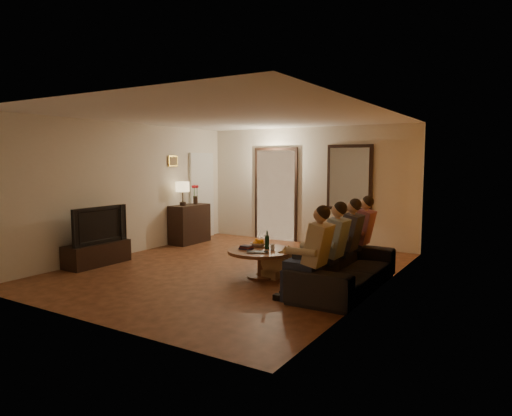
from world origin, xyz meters
The scene contains 33 objects.
floor centered at (0.00, 0.00, 0.00)m, with size 5.00×6.00×0.01m, color #482613.
ceiling centered at (0.00, 0.00, 2.60)m, with size 5.00×6.00×0.01m, color white.
back_wall centered at (0.00, 3.00, 1.30)m, with size 5.00×0.02×2.60m, color beige.
front_wall centered at (0.00, -3.00, 1.30)m, with size 5.00×0.02×2.60m, color beige.
left_wall centered at (-2.50, 0.00, 1.30)m, with size 0.02×6.00×2.60m, color beige.
right_wall centered at (2.50, 0.00, 1.30)m, with size 0.02×6.00×2.60m, color beige.
orange_accent centered at (2.49, 0.00, 1.30)m, with size 0.01×6.00×2.60m, color #D95E25.
kitchen_doorway centered at (-0.80, 2.98, 1.05)m, with size 1.00×0.06×2.10m, color #FFE0A5.
door_trim centered at (-0.80, 2.97, 1.05)m, with size 1.12×0.04×2.22m, color black.
fridge_glimpse centered at (-0.55, 2.98, 0.90)m, with size 0.45×0.03×1.70m, color silver.
mirror_frame centered at (1.00, 2.96, 1.50)m, with size 1.00×0.05×1.40m, color black.
mirror_glass centered at (1.00, 2.93, 1.50)m, with size 0.86×0.02×1.26m, color white.
white_door centered at (-2.46, 2.30, 1.02)m, with size 0.06×0.85×2.04m, color white.
framed_art centered at (-2.47, 1.30, 1.85)m, with size 0.03×0.28×0.24m, color #B28C33.
art_canvas centered at (-2.46, 1.30, 1.85)m, with size 0.01×0.22×0.18m, color brown.
dresser centered at (-2.25, 1.57, 0.43)m, with size 0.45×0.98×0.87m, color black.
table_lamp centered at (-2.25, 1.35, 1.14)m, with size 0.30×0.30×0.54m, color beige, non-canonical shape.
flower_vase centered at (-2.25, 1.79, 1.09)m, with size 0.14×0.14×0.44m, color #B2131C, non-canonical shape.
tv_stand centered at (-2.25, -0.99, 0.20)m, with size 0.45×1.20×0.40m, color black.
tv centered at (-2.25, -0.99, 0.73)m, with size 0.15×1.14×0.66m, color black.
sofa centered at (2.09, -0.13, 0.33)m, with size 0.89×2.26×0.66m, color black.
person_a centered at (1.99, -1.03, 0.60)m, with size 0.60×0.40×1.20m, color tan, non-canonical shape.
person_b centered at (1.99, -0.43, 0.60)m, with size 0.60×0.40×1.20m, color tan, non-canonical shape.
person_c centered at (1.99, 0.17, 0.60)m, with size 0.60×0.40×1.20m, color tan, non-canonical shape.
person_d centered at (1.99, 0.77, 0.60)m, with size 0.60×0.40×1.20m, color tan, non-canonical shape.
dog centered at (0.96, -0.18, 0.28)m, with size 0.56×0.24×0.56m, color #A3724B, non-canonical shape.
coffee_table centered at (0.71, -0.21, 0.23)m, with size 1.07×1.07×0.45m, color brown.
bowl centered at (0.53, 0.01, 0.48)m, with size 0.26×0.26×0.06m, color white.
oranges centered at (0.53, 0.01, 0.55)m, with size 0.20×0.20×0.08m, color orange, non-canonical shape.
wine_bottle centered at (0.76, -0.11, 0.60)m, with size 0.07×0.07×0.31m, color black, non-canonical shape.
wine_glass centered at (0.89, -0.16, 0.50)m, with size 0.06×0.06×0.10m, color silver.
book_stack centered at (0.49, -0.31, 0.48)m, with size 0.20×0.15×0.07m, color black, non-canonical shape.
laptop centered at (0.81, -0.49, 0.46)m, with size 0.33×0.21×0.03m, color black.
Camera 1 is at (4.38, -6.34, 1.87)m, focal length 32.00 mm.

